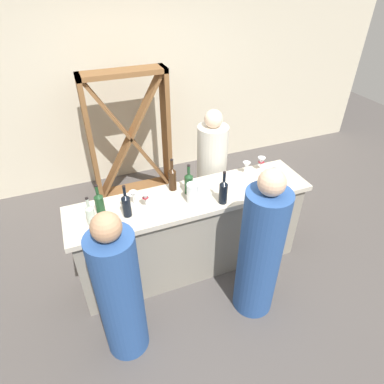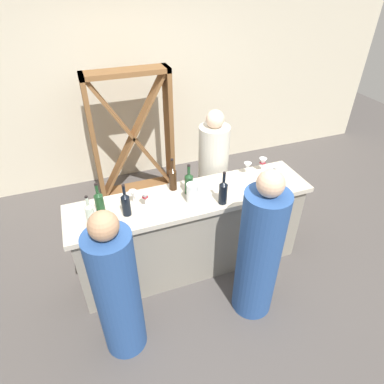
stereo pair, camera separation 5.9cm
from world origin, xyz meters
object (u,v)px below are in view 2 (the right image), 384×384
wine_bottle_rightmost_olive_green (189,182)px  person_right_guest (213,179)px  wine_glass_near_left (275,170)px  wine_bottle_second_right_amber_brown (173,178)px  wine_bottle_far_right_near_black (223,192)px  water_pitcher (192,193)px  person_center_guest (259,253)px  wine_rack (133,137)px  wine_glass_far_center (263,162)px  wine_glass_near_right (133,194)px  wine_bottle_leftmost_clear_pale (90,213)px  wine_glass_far_left (248,166)px  wine_bottle_center_near_black (126,204)px  wine_glass_near_center (145,197)px  wine_bottle_second_left_olive_green (99,202)px  person_left_guest (117,292)px

wine_bottle_rightmost_olive_green → person_right_guest: size_ratio=0.20×
wine_glass_near_left → person_right_guest: (-0.41, 0.57, -0.36)m
wine_bottle_second_right_amber_brown → wine_bottle_far_right_near_black: wine_bottle_second_right_amber_brown is taller
water_pitcher → person_center_guest: person_center_guest is taller
wine_rack → wine_bottle_second_right_amber_brown: 1.49m
water_pitcher → wine_glass_far_center: bearing=16.1°
wine_glass_near_right → wine_bottle_second_right_amber_brown: bearing=15.0°
wine_bottle_leftmost_clear_pale → wine_glass_near_left: 1.80m
wine_bottle_leftmost_clear_pale → wine_glass_far_left: bearing=7.9°
wine_bottle_second_right_amber_brown → water_pitcher: (0.10, -0.26, -0.03)m
wine_bottle_far_right_near_black → person_right_guest: person_right_guest is taller
wine_glass_near_left → wine_bottle_far_right_near_black: bearing=-166.2°
wine_rack → wine_bottle_center_near_black: bearing=-103.0°
wine_rack → wine_bottle_rightmost_olive_green: (0.23, -1.58, 0.21)m
wine_bottle_far_right_near_black → person_center_guest: bearing=-73.1°
wine_glass_far_center → water_pitcher: bearing=-163.9°
wine_glass_near_center → water_pitcher: 0.43m
wine_rack → wine_glass_far_center: size_ratio=11.50×
wine_bottle_second_left_olive_green → wine_glass_near_left: bearing=-3.2°
wine_bottle_second_left_olive_green → wine_bottle_rightmost_olive_green: 0.84m
wine_glass_near_center → person_right_guest: bearing=30.9°
wine_glass_near_center → wine_glass_far_left: 1.14m
wine_rack → wine_bottle_second_right_amber_brown: bearing=-85.8°
wine_glass_near_left → person_right_guest: 0.80m
wine_bottle_far_right_near_black → wine_glass_near_left: bearing=13.8°
wine_bottle_second_left_olive_green → wine_glass_far_left: wine_bottle_second_left_olive_green is taller
wine_glass_far_center → wine_bottle_rightmost_olive_green: bearing=-172.7°
wine_bottle_second_left_olive_green → wine_bottle_rightmost_olive_green: bearing=0.5°
wine_bottle_second_left_olive_green → person_left_guest: bearing=-91.1°
wine_rack → wine_bottle_far_right_near_black: 1.91m
wine_glass_near_center → person_right_guest: (0.90, 0.54, -0.34)m
wine_bottle_second_right_amber_brown → wine_glass_far_left: 0.81m
wine_rack → person_right_guest: 1.32m
wine_bottle_second_left_olive_green → water_pitcher: (0.82, -0.14, -0.02)m
wine_glass_near_left → wine_glass_far_left: bearing=133.3°
person_right_guest → wine_bottle_center_near_black: bearing=-70.0°
wine_rack → wine_bottle_rightmost_olive_green: 1.61m
wine_bottle_leftmost_clear_pale → person_center_guest: size_ratio=0.18×
wine_bottle_leftmost_clear_pale → wine_bottle_center_near_black: wine_bottle_center_near_black is taller
wine_bottle_second_right_amber_brown → wine_bottle_second_left_olive_green: bearing=-170.2°
person_left_guest → person_right_guest: bearing=-66.8°
wine_glass_near_left → person_center_guest: (-0.49, -0.64, -0.37)m
wine_bottle_center_near_black → wine_bottle_leftmost_clear_pale: bearing=-179.7°
wine_glass_near_left → wine_glass_near_right: wine_glass_near_left is taller
wine_glass_near_right → person_left_guest: bearing=-114.0°
wine_bottle_second_left_olive_green → person_center_guest: size_ratio=0.20×
wine_bottle_second_right_amber_brown → wine_glass_near_right: size_ratio=2.27×
person_right_guest → wine_bottle_far_right_near_black: bearing=-25.6°
wine_bottle_center_near_black → wine_bottle_rightmost_olive_green: bearing=11.0°
wine_glass_near_left → wine_glass_far_center: bearing=92.7°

